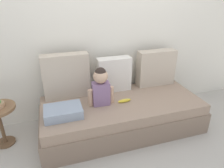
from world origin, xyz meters
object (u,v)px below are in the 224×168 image
throw_pillow_right (156,68)px  throw_pillow_center (114,74)px  couch (122,115)px  folded_blanket (63,112)px  throw_pillow_left (66,76)px  toddler (101,86)px  banana (124,101)px

throw_pillow_right → throw_pillow_center: bearing=180.0°
couch → folded_blanket: (-0.72, -0.11, 0.25)m
throw_pillow_left → toddler: bearing=-41.7°
couch → banana: (0.02, -0.03, 0.22)m
throw_pillow_left → folded_blanket: 0.50m
throw_pillow_left → throw_pillow_center: 0.62m
banana → throw_pillow_right: bearing=31.0°
throw_pillow_center → banana: 0.41m
couch → throw_pillow_right: (0.62, 0.33, 0.45)m
couch → toddler: 0.52m
couch → folded_blanket: folded_blanket is taller
banana → toddler: bearing=171.2°
throw_pillow_center → throw_pillow_right: bearing=0.0°
couch → toddler: (-0.26, 0.01, 0.44)m
throw_pillow_left → throw_pillow_center: bearing=0.0°
throw_pillow_right → banana: bearing=-149.0°
throw_pillow_center → banana: throw_pillow_center is taller
banana → throw_pillow_left: bearing=150.4°
couch → throw_pillow_center: throw_pillow_center is taller
couch → throw_pillow_left: size_ratio=3.54×
couch → throw_pillow_right: bearing=28.0°
banana → folded_blanket: folded_blanket is taller
throw_pillow_center → throw_pillow_right: size_ratio=0.84×
throw_pillow_center → throw_pillow_right: (0.62, 0.00, 0.02)m
throw_pillow_right → toddler: 0.93m
couch → throw_pillow_right: 0.83m
throw_pillow_right → banana: (-0.60, -0.36, -0.23)m
banana → folded_blanket: (-0.73, -0.07, 0.03)m
throw_pillow_right → throw_pillow_left: bearing=180.0°
throw_pillow_right → couch: bearing=-152.0°
folded_blanket → throw_pillow_right: bearing=18.1°
throw_pillow_center → toddler: toddler is taller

